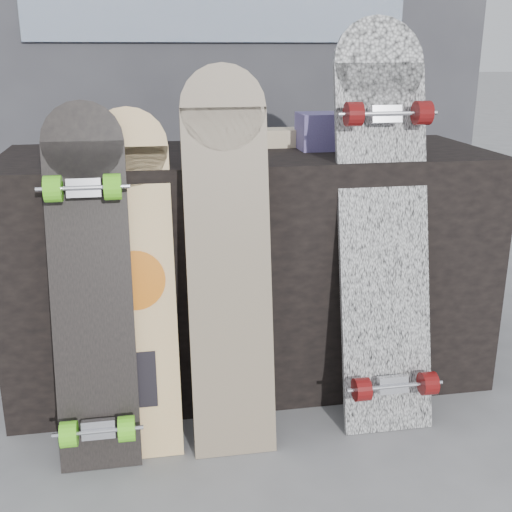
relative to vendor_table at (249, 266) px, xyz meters
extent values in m
plane|color=slate|center=(0.00, -0.50, -0.40)|extent=(60.00, 60.00, 0.00)
cube|color=black|center=(0.00, 0.00, 0.00)|extent=(1.60, 0.60, 0.80)
cube|color=#37373C|center=(0.00, 0.85, 0.70)|extent=(2.40, 0.20, 2.20)
cube|color=navy|center=(0.00, 0.74, 0.90)|extent=(1.60, 0.02, 0.30)
cube|color=#504083|center=(-0.54, 0.13, 0.45)|extent=(0.18, 0.12, 0.10)
cube|color=#504083|center=(0.24, 0.01, 0.46)|extent=(0.14, 0.14, 0.12)
cube|color=#D1B78C|center=(0.13, 0.10, 0.43)|extent=(0.22, 0.10, 0.06)
cube|color=beige|center=(-0.39, -0.37, 0.03)|extent=(0.22, 0.23, 0.87)
cylinder|color=beige|center=(-0.39, -0.27, 0.46)|extent=(0.22, 0.07, 0.22)
cylinder|color=orange|center=(-0.39, -0.37, 0.10)|extent=(0.17, 0.04, 0.16)
cube|color=black|center=(-0.39, -0.43, -0.17)|extent=(0.09, 0.04, 0.16)
cube|color=beige|center=(-0.12, -0.42, 0.09)|extent=(0.24, 0.20, 0.97)
cylinder|color=beige|center=(-0.12, -0.32, 0.57)|extent=(0.24, 0.06, 0.24)
cube|color=white|center=(0.36, -0.34, 0.14)|extent=(0.28, 0.28, 1.09)
cylinder|color=white|center=(0.36, -0.20, 0.68)|extent=(0.28, 0.08, 0.27)
cube|color=silver|center=(0.36, -0.48, -0.24)|extent=(0.09, 0.04, 0.06)
cylinder|color=#620E0E|center=(0.25, -0.49, -0.23)|extent=(0.05, 0.07, 0.07)
cylinder|color=#620E0E|center=(0.46, -0.49, -0.23)|extent=(0.05, 0.07, 0.07)
cube|color=silver|center=(0.36, -0.28, 0.54)|extent=(0.09, 0.04, 0.06)
cylinder|color=#620E0E|center=(0.25, -0.30, 0.55)|extent=(0.05, 0.07, 0.07)
cylinder|color=#620E0E|center=(0.46, -0.30, 0.55)|extent=(0.05, 0.07, 0.07)
cube|color=black|center=(-0.50, -0.40, 0.04)|extent=(0.22, 0.24, 0.89)
cylinder|color=black|center=(-0.50, -0.29, 0.48)|extent=(0.22, 0.07, 0.22)
cube|color=silver|center=(-0.50, -0.52, -0.27)|extent=(0.09, 0.04, 0.06)
cylinder|color=#64E520|center=(-0.58, -0.54, -0.26)|extent=(0.04, 0.07, 0.07)
cylinder|color=#64E520|center=(-0.43, -0.54, -0.26)|extent=(0.05, 0.07, 0.07)
cube|color=silver|center=(-0.50, -0.36, 0.37)|extent=(0.09, 0.04, 0.06)
cylinder|color=#64E520|center=(-0.58, -0.38, 0.38)|extent=(0.04, 0.07, 0.07)
cylinder|color=#64E520|center=(-0.43, -0.38, 0.38)|extent=(0.05, 0.07, 0.07)
camera|label=1|loc=(-0.34, -2.09, 0.72)|focal=45.00mm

